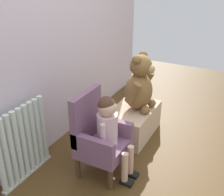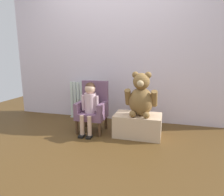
{
  "view_description": "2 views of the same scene",
  "coord_description": "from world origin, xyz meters",
  "px_view_note": "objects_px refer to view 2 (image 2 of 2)",
  "views": [
    {
      "loc": [
        -1.9,
        -0.45,
        1.66
      ],
      "look_at": [
        0.14,
        0.62,
        0.56
      ],
      "focal_mm": 45.0,
      "sensor_mm": 36.0,
      "label": 1
    },
    {
      "loc": [
        0.85,
        -2.09,
        1.09
      ],
      "look_at": [
        0.11,
        0.57,
        0.51
      ],
      "focal_mm": 32.0,
      "sensor_mm": 36.0,
      "label": 2
    }
  ],
  "objects_px": {
    "large_teddy_bear": "(141,97)",
    "child_figure": "(90,101)",
    "child_armchair": "(93,108)",
    "low_bench": "(138,125)",
    "radiator": "(85,101)"
  },
  "relations": [
    {
      "from": "large_teddy_bear",
      "to": "child_figure",
      "type": "bearing_deg",
      "value": -176.52
    },
    {
      "from": "child_armchair",
      "to": "child_figure",
      "type": "distance_m",
      "value": 0.17
    },
    {
      "from": "child_figure",
      "to": "low_bench",
      "type": "bearing_deg",
      "value": 6.95
    },
    {
      "from": "child_figure",
      "to": "large_teddy_bear",
      "type": "relative_size",
      "value": 1.24
    },
    {
      "from": "radiator",
      "to": "large_teddy_bear",
      "type": "relative_size",
      "value": 1.1
    },
    {
      "from": "low_bench",
      "to": "child_figure",
      "type": "bearing_deg",
      "value": -173.05
    },
    {
      "from": "large_teddy_bear",
      "to": "child_armchair",
      "type": "bearing_deg",
      "value": 174.35
    },
    {
      "from": "child_armchair",
      "to": "large_teddy_bear",
      "type": "distance_m",
      "value": 0.75
    },
    {
      "from": "low_bench",
      "to": "large_teddy_bear",
      "type": "height_order",
      "value": "large_teddy_bear"
    },
    {
      "from": "radiator",
      "to": "child_figure",
      "type": "relative_size",
      "value": 0.89
    },
    {
      "from": "radiator",
      "to": "child_figure",
      "type": "xyz_separation_m",
      "value": [
        0.35,
        -0.63,
        0.16
      ]
    },
    {
      "from": "radiator",
      "to": "child_figure",
      "type": "bearing_deg",
      "value": -60.97
    },
    {
      "from": "child_figure",
      "to": "radiator",
      "type": "bearing_deg",
      "value": 119.03
    },
    {
      "from": "child_figure",
      "to": "large_teddy_bear",
      "type": "xyz_separation_m",
      "value": [
        0.71,
        0.04,
        0.09
      ]
    },
    {
      "from": "large_teddy_bear",
      "to": "radiator",
      "type": "bearing_deg",
      "value": 151.17
    }
  ]
}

